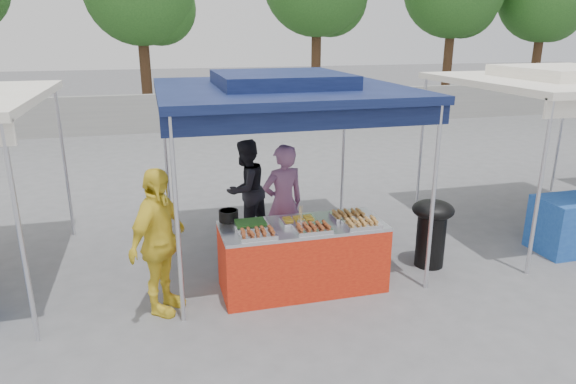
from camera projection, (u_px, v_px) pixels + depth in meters
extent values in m
plane|color=slate|center=(300.00, 284.00, 6.56)|extent=(80.00, 80.00, 0.00)
cube|color=gray|center=(205.00, 112.00, 16.51)|extent=(40.00, 0.25, 1.20)
cylinder|color=silver|center=(177.00, 224.00, 5.38)|extent=(0.05, 0.05, 2.30)
cylinder|color=silver|center=(433.00, 201.00, 6.12)|extent=(0.05, 0.05, 2.30)
cylinder|color=silver|center=(166.00, 159.00, 8.15)|extent=(0.05, 0.05, 2.30)
cylinder|color=silver|center=(343.00, 148.00, 8.88)|extent=(0.05, 0.05, 2.30)
cube|color=#111C46|center=(280.00, 89.00, 6.77)|extent=(3.20, 3.20, 0.10)
cube|color=#111C46|center=(280.00, 79.00, 6.73)|extent=(1.65, 1.65, 0.18)
cube|color=#111C46|center=(315.00, 119.00, 5.44)|extent=(3.20, 0.04, 0.25)
cylinder|color=silver|center=(21.00, 239.00, 5.01)|extent=(0.05, 0.05, 2.30)
cylinder|color=silver|center=(65.00, 165.00, 7.78)|extent=(0.05, 0.05, 2.30)
cylinder|color=silver|center=(539.00, 191.00, 6.49)|extent=(0.05, 0.05, 2.30)
cylinder|color=silver|center=(421.00, 143.00, 9.25)|extent=(0.05, 0.05, 2.30)
cylinder|color=silver|center=(560.00, 135.00, 9.99)|extent=(0.05, 0.05, 2.30)
cube|color=white|center=(564.00, 81.00, 7.88)|extent=(3.20, 3.20, 0.10)
cube|color=white|center=(565.00, 73.00, 7.84)|extent=(1.65, 1.65, 0.18)
cylinder|color=#462D1B|center=(145.00, 65.00, 17.45)|extent=(0.36, 0.36, 3.93)
sphere|color=#2C6521|center=(159.00, 8.00, 17.22)|extent=(2.47, 2.47, 2.47)
cylinder|color=#462D1B|center=(316.00, 56.00, 19.27)|extent=(0.36, 0.36, 4.32)
cylinder|color=#462D1B|center=(448.00, 56.00, 20.45)|extent=(0.36, 0.36, 4.22)
sphere|color=#2C6521|center=(464.00, 4.00, 20.18)|extent=(2.65, 2.65, 2.65)
cylinder|color=#462D1B|center=(536.00, 58.00, 21.20)|extent=(0.36, 0.36, 3.97)
sphere|color=#2C6521|center=(552.00, 11.00, 20.97)|extent=(2.50, 2.50, 2.50)
cube|color=red|center=(303.00, 258.00, 6.34)|extent=(2.00, 0.80, 0.81)
cube|color=silver|center=(303.00, 226.00, 6.22)|extent=(2.00, 0.80, 0.04)
cube|color=silver|center=(257.00, 235.00, 5.83)|extent=(0.42, 0.30, 0.05)
cube|color=brown|center=(257.00, 232.00, 5.82)|extent=(0.35, 0.25, 0.02)
cube|color=silver|center=(313.00, 229.00, 5.99)|extent=(0.42, 0.30, 0.05)
cube|color=brown|center=(313.00, 226.00, 5.98)|extent=(0.35, 0.25, 0.02)
cube|color=silver|center=(362.00, 224.00, 6.15)|extent=(0.42, 0.30, 0.05)
cube|color=#BD8440|center=(362.00, 221.00, 6.14)|extent=(0.35, 0.25, 0.02)
cube|color=silver|center=(251.00, 225.00, 6.12)|extent=(0.42, 0.30, 0.05)
cube|color=#295E20|center=(251.00, 222.00, 6.11)|extent=(0.35, 0.25, 0.02)
cube|color=silver|center=(298.00, 221.00, 6.26)|extent=(0.42, 0.30, 0.05)
cube|color=gold|center=(298.00, 218.00, 6.24)|extent=(0.35, 0.25, 0.02)
cube|color=silver|center=(348.00, 216.00, 6.42)|extent=(0.42, 0.30, 0.05)
cube|color=#BD8440|center=(348.00, 213.00, 6.41)|extent=(0.35, 0.25, 0.02)
cylinder|color=black|center=(229.00, 216.00, 6.30)|extent=(0.24, 0.24, 0.14)
cylinder|color=silver|center=(300.00, 225.00, 6.05)|extent=(0.08, 0.08, 0.10)
cylinder|color=black|center=(431.00, 240.00, 6.98)|extent=(0.39, 0.39, 0.75)
ellipsoid|color=black|center=(433.00, 209.00, 6.84)|extent=(0.56, 0.56, 0.25)
cube|color=#1537AF|center=(256.00, 262.00, 6.85)|extent=(0.45, 0.32, 0.27)
cube|color=#1537AF|center=(303.00, 254.00, 7.11)|extent=(0.47, 0.33, 0.28)
cube|color=#1537AF|center=(303.00, 235.00, 7.03)|extent=(0.45, 0.31, 0.27)
imported|color=#945E87|center=(283.00, 204.00, 7.01)|extent=(0.68, 0.52, 1.66)
imported|color=black|center=(246.00, 189.00, 7.85)|extent=(0.95, 0.92, 1.54)
imported|color=yellow|center=(159.00, 242.00, 5.69)|extent=(0.90, 1.06, 1.70)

